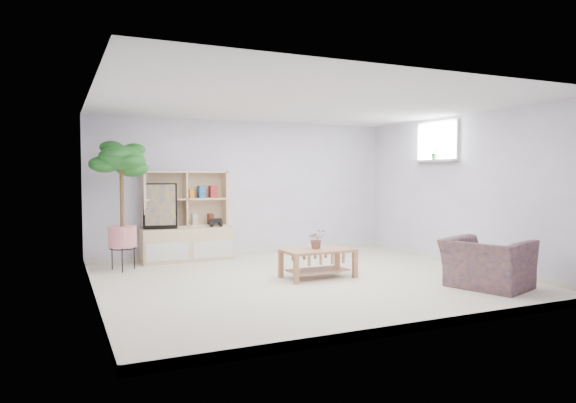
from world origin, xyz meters
name	(u,v)px	position (x,y,z in m)	size (l,w,h in m)	color
floor	(308,280)	(0.00, 0.00, 0.00)	(5.50, 5.00, 0.01)	beige
ceiling	(308,104)	(0.00, 0.00, 2.40)	(5.50, 5.00, 0.01)	silver
walls	(308,193)	(0.00, 0.00, 1.20)	(5.51, 5.01, 2.40)	white
baseboard	(308,277)	(0.00, 0.00, 0.05)	(5.50, 5.00, 0.10)	silver
window	(438,142)	(2.73, 0.60, 2.00)	(0.10, 0.98, 0.68)	#CAE0FF
window_sill	(434,161)	(2.67, 0.60, 1.68)	(0.14, 1.00, 0.04)	silver
storage_unit	(187,216)	(-1.14, 2.24, 0.75)	(1.51, 0.51, 1.51)	#D5AF81
poster	(160,206)	(-1.59, 2.17, 0.94)	(0.54, 0.12, 0.75)	gold
toy_truck	(215,222)	(-0.66, 2.19, 0.64)	(0.29, 0.20, 0.15)	black
coffee_table	(318,263)	(0.21, 0.10, 0.20)	(0.99, 0.54, 0.40)	brown
table_plant	(317,239)	(0.21, 0.15, 0.54)	(0.24, 0.21, 0.27)	#21711D
floor_tree	(122,206)	(-2.23, 1.77, 0.98)	(0.72, 0.72, 1.96)	#1F5C25
armchair	(487,260)	(1.86, -1.38, 0.36)	(0.97, 0.84, 0.72)	#1E2445
sill_plant	(435,153)	(2.67, 0.60, 1.81)	(0.12, 0.10, 0.22)	#1F5C25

